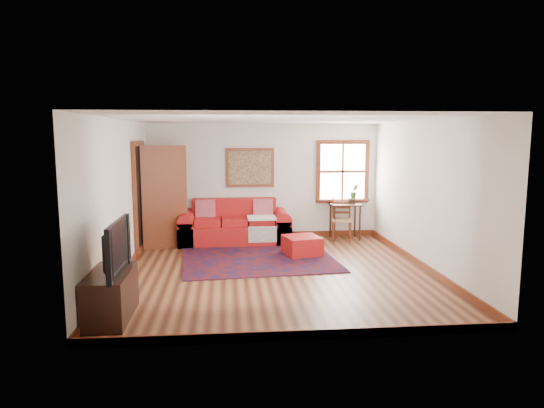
{
  "coord_description": "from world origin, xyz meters",
  "views": [
    {
      "loc": [
        -0.8,
        -7.78,
        2.25
      ],
      "look_at": [
        -0.02,
        0.6,
        1.05
      ],
      "focal_mm": 32.0,
      "sensor_mm": 36.0,
      "label": 1
    }
  ],
  "objects": [
    {
      "name": "red_ottoman",
      "position": [
        0.6,
        1.07,
        0.18
      ],
      "size": [
        0.76,
        0.76,
        0.36
      ],
      "primitive_type": "cube",
      "rotation": [
        0.0,
        0.0,
        0.23
      ],
      "color": "#AE1616",
      "rests_on": "ground"
    },
    {
      "name": "room_envelope",
      "position": [
        0.0,
        0.02,
        1.65
      ],
      "size": [
        5.04,
        5.54,
        2.52
      ],
      "color": "silver",
      "rests_on": "ground"
    },
    {
      "name": "side_table",
      "position": [
        1.75,
        2.4,
        0.66
      ],
      "size": [
        0.65,
        0.49,
        0.78
      ],
      "color": "black",
      "rests_on": "ground"
    },
    {
      "name": "doorway",
      "position": [
        -2.21,
        1.78,
        1.07
      ],
      "size": [
        0.89,
        1.08,
        2.14
      ],
      "color": "black",
      "rests_on": "ground"
    },
    {
      "name": "framed_artwork",
      "position": [
        -0.3,
        2.71,
        1.55
      ],
      "size": [
        1.05,
        0.07,
        0.85
      ],
      "color": "maroon",
      "rests_on": "ground"
    },
    {
      "name": "television",
      "position": [
        -2.22,
        -1.92,
        0.91
      ],
      "size": [
        0.15,
        1.12,
        0.65
      ],
      "primitive_type": "imported",
      "rotation": [
        0.0,
        0.0,
        1.57
      ],
      "color": "black",
      "rests_on": "media_cabinet"
    },
    {
      "name": "ladder_back_chair",
      "position": [
        1.65,
        2.3,
        0.48
      ],
      "size": [
        0.48,
        0.47,
        0.9
      ],
      "color": "tan",
      "rests_on": "ground"
    },
    {
      "name": "ground",
      "position": [
        0.0,
        0.0,
        0.0
      ],
      "size": [
        5.5,
        5.5,
        0.0
      ],
      "primitive_type": "plane",
      "color": "#452012",
      "rests_on": "ground"
    },
    {
      "name": "media_cabinet",
      "position": [
        -2.24,
        -1.87,
        0.29
      ],
      "size": [
        0.48,
        1.07,
        0.59
      ],
      "primitive_type": "cube",
      "color": "black",
      "rests_on": "ground"
    },
    {
      "name": "window",
      "position": [
        1.78,
        2.7,
        1.31
      ],
      "size": [
        1.18,
        0.2,
        1.38
      ],
      "color": "white",
      "rests_on": "ground"
    },
    {
      "name": "candle_hurricane",
      "position": [
        -2.19,
        -1.5,
        0.67
      ],
      "size": [
        0.12,
        0.12,
        0.18
      ],
      "color": "silver",
      "rests_on": "media_cabinet"
    },
    {
      "name": "red_leather_sofa",
      "position": [
        -0.64,
        2.3,
        0.3
      ],
      "size": [
        2.31,
        0.95,
        0.9
      ],
      "color": "#AE1616",
      "rests_on": "ground"
    },
    {
      "name": "persian_rug",
      "position": [
        -0.24,
        0.76,
        0.01
      ],
      "size": [
        2.9,
        2.4,
        0.02
      ],
      "primitive_type": "cube",
      "rotation": [
        0.0,
        0.0,
        0.08
      ],
      "color": "#530D0B",
      "rests_on": "ground"
    }
  ]
}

